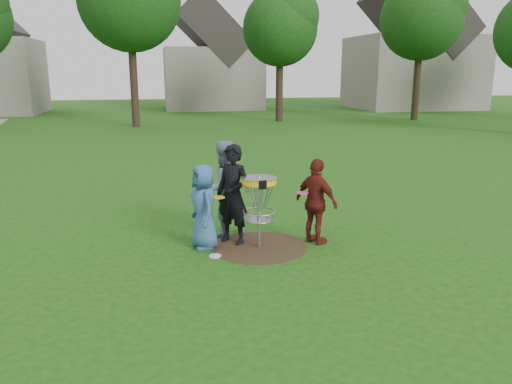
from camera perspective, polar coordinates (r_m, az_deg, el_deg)
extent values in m
plane|color=#19470F|center=(9.46, 0.35, -6.32)|extent=(100.00, 100.00, 0.00)
cylinder|color=#47331E|center=(9.46, 0.35, -6.29)|extent=(1.80, 1.80, 0.01)
imported|color=#315687|center=(9.27, -5.97, -1.67)|extent=(0.66, 0.87, 1.59)
imported|color=black|center=(9.45, -2.64, -0.29)|extent=(0.82, 0.81, 1.91)
imported|color=#808BA5|center=(9.92, -3.76, 0.39)|extent=(1.11, 0.98, 1.92)
imported|color=maroon|center=(9.51, 6.92, -1.12)|extent=(0.85, 1.03, 1.65)
cylinder|color=silver|center=(9.04, -4.68, -7.30)|extent=(0.22, 0.22, 0.02)
cylinder|color=#9EA0A5|center=(9.25, 0.36, -2.30)|extent=(0.05, 0.05, 1.38)
cylinder|color=yellow|center=(9.10, 0.37, 1.27)|extent=(0.64, 0.64, 0.10)
cylinder|color=#9EA0A5|center=(9.09, 0.37, 1.61)|extent=(0.66, 0.66, 0.01)
cube|color=black|center=(8.79, 0.79, 0.82)|extent=(0.14, 0.02, 0.16)
torus|color=#9EA0A5|center=(9.25, 0.36, -2.24)|extent=(0.62, 0.62, 0.02)
torus|color=#9EA0A5|center=(9.29, 0.36, -3.19)|extent=(0.50, 0.50, 0.02)
cylinder|color=#9EA0A5|center=(9.30, 0.36, -3.25)|extent=(0.44, 0.44, 0.01)
cylinder|color=yellow|center=(9.20, -4.26, -0.60)|extent=(0.22, 0.22, 0.02)
cylinder|color=#DD4412|center=(9.26, -1.18, 0.81)|extent=(0.22, 0.22, 0.02)
cylinder|color=#F33FDD|center=(9.67, -2.72, 1.37)|extent=(0.22, 0.22, 0.02)
cylinder|color=#F5407F|center=(9.38, 5.34, -0.11)|extent=(0.22, 0.22, 0.02)
cylinder|color=#38281C|center=(30.25, -13.75, 11.63)|extent=(0.46, 0.46, 4.62)
sphere|color=#164211|center=(30.47, -14.29, 20.54)|extent=(5.72, 5.72, 5.72)
cylinder|color=#38281C|center=(32.68, 2.68, 11.40)|extent=(0.46, 0.46, 3.78)
sphere|color=#164211|center=(32.74, 2.76, 18.18)|extent=(4.68, 4.68, 4.68)
cylinder|color=#38281C|center=(35.01, 17.85, 11.27)|extent=(0.46, 0.46, 4.20)
sphere|color=#164211|center=(35.13, 18.39, 18.28)|extent=(5.20, 5.20, 5.20)
cube|color=gray|center=(43.97, -5.04, 12.77)|extent=(8.00, 7.00, 5.00)
cube|color=#2D2826|center=(44.08, -5.15, 17.90)|extent=(6.11, 7.14, 6.11)
cube|color=gray|center=(46.17, 17.45, 12.88)|extent=(10.00, 8.00, 6.00)
cube|color=#2D2826|center=(46.39, 17.90, 18.80)|extent=(7.64, 8.16, 7.64)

